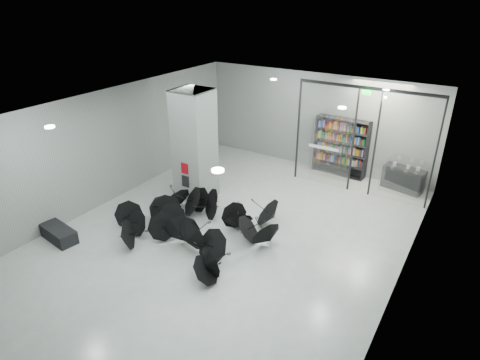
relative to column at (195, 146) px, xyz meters
The scene contains 10 objects.
room 3.31m from the column, 38.66° to the right, with size 14.00×14.02×4.01m.
column is the anchor object (origin of this frame).
fire_cabinet 0.90m from the column, 90.00° to the right, with size 0.28×0.04×0.38m, color #A50A07.
info_panel 1.31m from the column, 90.00° to the right, with size 0.30×0.03×0.42m, color black.
exit_sign 6.18m from the column, 33.96° to the left, with size 0.30×0.06×0.15m, color #0CE533.
glass_partition 6.02m from the column, 35.58° to the left, with size 5.06×0.08×4.00m.
bench 5.25m from the column, 111.73° to the right, with size 1.31×0.56×0.42m, color black.
bookshelf 6.13m from the column, 51.44° to the left, with size 2.16×0.43×2.38m, color black, non-canonical shape.
shop_counter 8.01m from the column, 35.72° to the left, with size 1.50×0.60×0.90m, color black.
umbrella_cluster 3.14m from the column, 52.12° to the right, with size 5.72×4.85×1.29m.
Camera 1 is at (6.03, -8.72, 7.06)m, focal length 30.64 mm.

